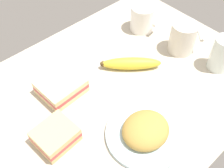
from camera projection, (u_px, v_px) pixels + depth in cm
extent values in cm
cube|color=#BCB29E|center=(112.00, 93.00, 80.20)|extent=(90.00, 64.00, 2.00)
cylinder|color=silver|center=(145.00, 134.00, 69.46)|extent=(19.74, 19.74, 1.20)
ellipsoid|color=#B28C3F|center=(146.00, 130.00, 67.92)|extent=(12.20, 10.98, 5.78)
cylinder|color=white|center=(142.00, 18.00, 94.60)|extent=(8.00, 8.00, 8.91)
cylinder|color=tan|center=(143.00, 8.00, 91.61)|extent=(7.04, 7.04, 0.40)
cylinder|color=white|center=(156.00, 23.00, 92.17)|extent=(3.77, 1.89, 1.20)
cylinder|color=silver|center=(183.00, 38.00, 87.06)|extent=(8.14, 8.14, 10.01)
cylinder|color=black|center=(186.00, 26.00, 83.65)|extent=(7.16, 7.16, 0.40)
cylinder|color=silver|center=(201.00, 37.00, 86.52)|extent=(3.44, 3.44, 1.20)
cube|color=#DBB77A|center=(56.00, 139.00, 68.40)|extent=(10.16, 9.28, 1.60)
cube|color=#C14C4C|center=(55.00, 136.00, 67.34)|extent=(10.16, 9.28, 1.20)
cube|color=#DBB77A|center=(55.00, 133.00, 66.29)|extent=(10.16, 9.28, 1.60)
cube|color=beige|center=(62.00, 90.00, 78.64)|extent=(12.14, 11.04, 1.60)
cube|color=#C14C4C|center=(61.00, 87.00, 77.58)|extent=(12.14, 11.04, 1.20)
cube|color=beige|center=(60.00, 83.00, 76.52)|extent=(12.14, 11.04, 1.60)
cylinder|color=silver|center=(222.00, 54.00, 81.68)|extent=(6.48, 6.48, 10.77)
cylinder|color=white|center=(220.00, 59.00, 83.24)|extent=(5.84, 5.84, 6.64)
ellipsoid|color=yellow|center=(131.00, 63.00, 83.99)|extent=(16.09, 14.75, 3.79)
cube|color=#4C3819|center=(103.00, 64.00, 83.87)|extent=(1.20, 1.20, 1.20)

